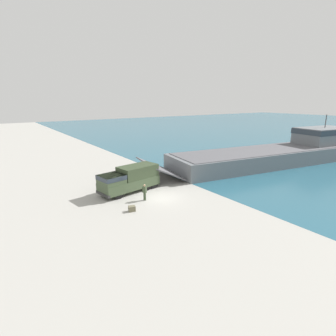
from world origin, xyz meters
TOP-DOWN VIEW (x-y plane):
  - ground_plane at (0.00, 0.00)m, footprint 240.00×240.00m
  - landing_craft at (-2.20, 27.56)m, footprint 14.93×42.48m
  - military_truck at (-3.84, -1.89)m, footprint 3.75×7.73m
  - soldier_on_ramp at (-0.35, -1.88)m, footprint 0.50×0.39m
  - cargo_crate at (1.43, -4.37)m, footprint 0.67×0.74m

SIDE VIEW (x-z plane):
  - ground_plane at x=0.00m, z-range 0.00..0.00m
  - cargo_crate at x=1.43m, z-range 0.00..0.53m
  - soldier_on_ramp at x=-0.35m, z-range 0.15..1.97m
  - military_truck at x=-3.84m, z-range 0.09..3.06m
  - landing_craft at x=-2.20m, z-range -2.01..5.96m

